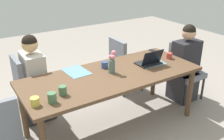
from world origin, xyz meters
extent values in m
plane|color=gray|center=(0.00, 0.00, 0.00)|extent=(10.00, 10.00, 0.00)
cube|color=brown|center=(0.00, 0.00, 0.74)|extent=(2.21, 0.90, 0.04)
cylinder|color=brown|center=(1.02, -0.37, 0.36)|extent=(0.07, 0.07, 0.72)
cylinder|color=brown|center=(-1.02, 0.37, 0.36)|extent=(0.07, 0.07, 0.72)
cylinder|color=brown|center=(1.02, 0.37, 0.36)|extent=(0.07, 0.07, 0.72)
cube|color=slate|center=(-0.76, 0.77, 0.41)|extent=(0.44, 0.44, 0.08)
cube|color=slate|center=(-0.95, 0.77, 0.68)|extent=(0.06, 0.42, 0.45)
cylinder|color=#333338|center=(-0.57, 0.96, 0.18)|extent=(0.04, 0.04, 0.37)
cylinder|color=#333338|center=(-0.57, 0.58, 0.18)|extent=(0.04, 0.04, 0.37)
cylinder|color=#333338|center=(-0.95, 0.96, 0.18)|extent=(0.04, 0.04, 0.37)
cylinder|color=#333338|center=(-0.95, 0.58, 0.18)|extent=(0.04, 0.04, 0.37)
cube|color=#2D2D33|center=(-0.76, 0.71, 0.23)|extent=(0.36, 0.34, 0.45)
cube|color=#B7B2A8|center=(-0.76, 0.71, 0.70)|extent=(0.24, 0.40, 0.50)
sphere|color=tan|center=(-0.76, 0.71, 1.07)|extent=(0.20, 0.20, 0.20)
sphere|color=black|center=(-0.76, 0.71, 1.10)|extent=(0.19, 0.19, 0.19)
cube|color=slate|center=(1.38, 0.02, 0.41)|extent=(0.44, 0.44, 0.08)
cube|color=slate|center=(1.38, 0.21, 0.68)|extent=(0.42, 0.06, 0.45)
cylinder|color=#333338|center=(1.57, -0.17, 0.18)|extent=(0.04, 0.04, 0.37)
cylinder|color=#333338|center=(1.19, -0.17, 0.18)|extent=(0.04, 0.04, 0.37)
cylinder|color=#333338|center=(1.57, 0.21, 0.18)|extent=(0.04, 0.04, 0.37)
cylinder|color=#333338|center=(1.19, 0.21, 0.18)|extent=(0.04, 0.04, 0.37)
cube|color=#2D2D33|center=(1.32, 0.02, 0.23)|extent=(0.34, 0.36, 0.45)
cube|color=#232328|center=(1.32, 0.02, 0.70)|extent=(0.40, 0.24, 0.50)
sphere|color=tan|center=(1.32, 0.02, 1.07)|extent=(0.20, 0.20, 0.20)
sphere|color=black|center=(1.32, 0.02, 1.10)|extent=(0.19, 0.19, 0.19)
cylinder|color=#333338|center=(-1.19, 0.16, 0.18)|extent=(0.04, 0.04, 0.37)
cube|color=slate|center=(0.76, 0.74, 0.41)|extent=(0.44, 0.44, 0.08)
cube|color=slate|center=(0.57, 0.74, 0.68)|extent=(0.06, 0.42, 0.45)
cylinder|color=#333338|center=(0.95, 0.93, 0.18)|extent=(0.04, 0.04, 0.37)
cylinder|color=#333338|center=(0.95, 0.55, 0.18)|extent=(0.04, 0.04, 0.37)
cylinder|color=#333338|center=(0.57, 0.93, 0.18)|extent=(0.04, 0.04, 0.37)
cylinder|color=#333338|center=(0.57, 0.55, 0.18)|extent=(0.04, 0.04, 0.37)
cylinder|color=#4C6B60|center=(0.02, 0.03, 0.84)|extent=(0.08, 0.08, 0.17)
sphere|color=#DB7584|center=(0.04, 0.03, 1.02)|extent=(0.06, 0.06, 0.06)
cylinder|color=#477A3D|center=(0.04, 0.03, 0.97)|extent=(0.01, 0.01, 0.09)
sphere|color=#DB7584|center=(0.02, 0.06, 0.96)|extent=(0.05, 0.05, 0.05)
cylinder|color=#477A3D|center=(0.02, 0.06, 0.94)|extent=(0.01, 0.01, 0.04)
sphere|color=#DB7584|center=(0.01, 0.03, 0.98)|extent=(0.05, 0.05, 0.05)
cylinder|color=#477A3D|center=(0.01, 0.03, 0.95)|extent=(0.01, 0.01, 0.05)
sphere|color=#DB7584|center=(0.02, 0.00, 0.97)|extent=(0.05, 0.05, 0.05)
cylinder|color=#477A3D|center=(0.02, 0.00, 0.95)|extent=(0.01, 0.01, 0.05)
cube|color=slate|center=(-0.34, 0.29, 0.76)|extent=(0.28, 0.38, 0.00)
cube|color=slate|center=(0.62, 0.01, 0.76)|extent=(0.38, 0.28, 0.00)
cube|color=black|center=(0.58, 0.01, 0.77)|extent=(0.32, 0.22, 0.02)
cube|color=black|center=(0.58, -0.07, 0.87)|extent=(0.31, 0.07, 0.19)
cylinder|color=#DBC64C|center=(-1.01, -0.22, 0.80)|extent=(0.09, 0.09, 0.08)
cylinder|color=#47704C|center=(-0.85, -0.26, 0.81)|extent=(0.09, 0.09, 0.11)
cylinder|color=#47704C|center=(-0.71, -0.17, 0.81)|extent=(0.08, 0.08, 0.10)
cylinder|color=#AD3D38|center=(0.95, 0.01, 0.80)|extent=(0.08, 0.08, 0.08)
cylinder|color=#33477A|center=(0.02, 0.20, 0.80)|extent=(0.09, 0.09, 0.08)
cube|color=black|center=(0.97, 0.36, 0.76)|extent=(0.08, 0.15, 0.01)
camera|label=1|loc=(-1.52, -2.40, 2.07)|focal=41.15mm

